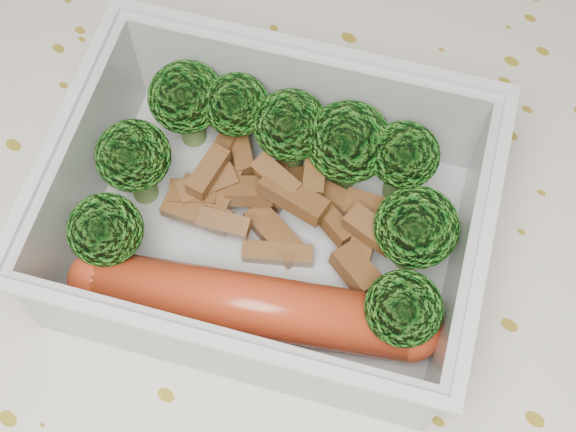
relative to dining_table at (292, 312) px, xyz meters
The scene contains 6 objects.
dining_table is the anchor object (origin of this frame).
tablecloth 0.05m from the dining_table, ahead, with size 1.46×0.96×0.19m.
lunch_container 0.11m from the dining_table, behind, with size 0.24×0.21×0.07m.
broccoli_florets 0.13m from the dining_table, 134.80° to the left, with size 0.18×0.15×0.05m.
meat_pile 0.11m from the dining_table, 148.62° to the left, with size 0.12×0.07×0.03m.
sausage 0.12m from the dining_table, 83.30° to the right, with size 0.16×0.09×0.03m.
Camera 1 is at (0.09, -0.13, 1.13)m, focal length 50.00 mm.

